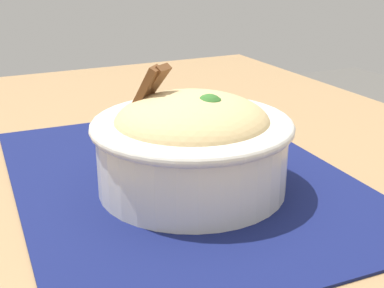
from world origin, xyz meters
name	(u,v)px	position (x,y,z in m)	size (l,w,h in m)	color
table	(204,244)	(0.00, 0.00, 0.66)	(1.27, 0.84, 0.73)	#99754C
placemat	(181,178)	(0.03, 0.02, 0.73)	(0.47, 0.35, 0.00)	#11194C
bowl	(192,142)	(-0.01, 0.02, 0.79)	(0.21, 0.21, 0.13)	silver
fork	(170,148)	(0.11, -0.01, 0.74)	(0.04, 0.14, 0.00)	silver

